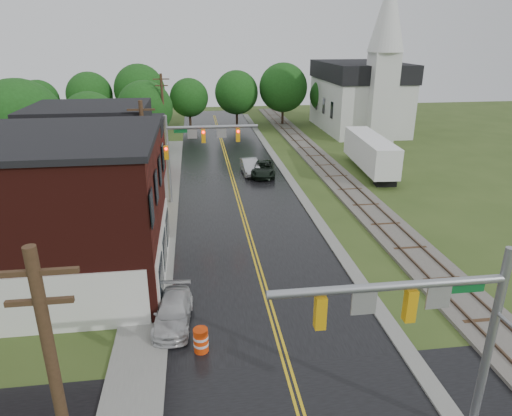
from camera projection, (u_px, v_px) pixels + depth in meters
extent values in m
cube|color=black|center=(235.00, 189.00, 41.05)|extent=(10.00, 90.00, 0.02)
cube|color=gray|center=(284.00, 171.00, 46.35)|extent=(0.80, 70.00, 0.12)
cube|color=gray|center=(162.00, 212.00, 35.65)|extent=(2.40, 50.00, 0.12)
cube|color=#40120D|center=(25.00, 216.00, 24.18)|extent=(14.00, 10.00, 8.00)
cube|color=silver|center=(164.00, 250.00, 25.95)|extent=(0.10, 9.50, 3.00)
cube|color=black|center=(10.00, 139.00, 22.70)|extent=(14.30, 10.30, 0.30)
cube|color=tan|center=(96.00, 172.00, 34.83)|extent=(8.00, 7.00, 6.40)
cube|color=#3F0F0C|center=(126.00, 155.00, 43.65)|extent=(7.00, 6.00, 4.40)
cube|color=silver|center=(358.00, 105.00, 65.44)|extent=(10.00, 16.00, 7.00)
cube|color=black|center=(360.00, 71.00, 63.77)|extent=(10.40, 16.40, 2.40)
cube|color=silver|center=(381.00, 98.00, 57.32)|extent=(3.20, 3.20, 11.00)
cone|color=silver|center=(389.00, 12.00, 53.75)|extent=(4.40, 4.40, 9.00)
cube|color=#59544C|center=(328.00, 168.00, 46.89)|extent=(3.20, 80.00, 0.20)
cube|color=#4C3828|center=(321.00, 167.00, 46.75)|extent=(0.10, 80.00, 0.12)
cube|color=#4C3828|center=(335.00, 167.00, 46.93)|extent=(0.10, 80.00, 0.12)
cylinder|color=gray|center=(488.00, 350.00, 14.54)|extent=(0.28, 0.28, 7.20)
cylinder|color=gray|center=(389.00, 286.00, 13.16)|extent=(7.20, 0.26, 0.26)
cube|color=orange|center=(410.00, 305.00, 13.50)|extent=(0.32, 0.30, 1.05)
cube|color=orange|center=(320.00, 312.00, 13.16)|extent=(0.32, 0.30, 1.05)
cube|color=gray|center=(438.00, 297.00, 13.54)|extent=(0.75, 0.06, 0.75)
cube|color=gray|center=(364.00, 303.00, 13.25)|extent=(0.75, 0.06, 0.75)
cube|color=#0C5926|center=(462.00, 288.00, 13.54)|extent=(1.40, 0.04, 0.30)
cylinder|color=gray|center=(168.00, 161.00, 36.29)|extent=(0.28, 0.28, 7.20)
cylinder|color=gray|center=(212.00, 127.00, 35.81)|extent=(7.20, 0.26, 0.26)
cube|color=orange|center=(203.00, 136.00, 35.97)|extent=(0.32, 0.30, 1.05)
cube|color=orange|center=(238.00, 135.00, 36.31)|extent=(0.32, 0.30, 1.05)
cube|color=gray|center=(192.00, 134.00, 35.79)|extent=(0.75, 0.06, 0.75)
cube|color=gray|center=(222.00, 133.00, 36.08)|extent=(0.75, 0.06, 0.75)
cube|color=#0C5926|center=(183.00, 131.00, 35.61)|extent=(1.40, 0.04, 0.30)
sphere|color=#FF0C0C|center=(203.00, 132.00, 35.69)|extent=(0.20, 0.20, 0.20)
cube|color=#382616|center=(34.00, 272.00, 9.43)|extent=(1.80, 0.12, 0.12)
cube|color=#382616|center=(40.00, 302.00, 9.68)|extent=(1.40, 0.12, 0.12)
cylinder|color=#382616|center=(146.00, 167.00, 31.19)|extent=(0.28, 0.28, 9.00)
cube|color=#382616|center=(141.00, 110.00, 29.80)|extent=(1.80, 0.12, 0.12)
cube|color=#382616|center=(142.00, 120.00, 30.05)|extent=(1.40, 0.12, 0.12)
cylinder|color=#382616|center=(164.00, 115.00, 51.56)|extent=(0.28, 0.28, 9.00)
cube|color=#382616|center=(161.00, 79.00, 50.17)|extent=(1.80, 0.12, 0.12)
cube|color=#382616|center=(162.00, 86.00, 50.42)|extent=(1.40, 0.12, 0.12)
cylinder|color=black|center=(29.00, 172.00, 40.05)|extent=(0.36, 0.36, 3.42)
sphere|color=#184413|center=(20.00, 124.00, 38.56)|extent=(7.60, 7.60, 7.60)
sphere|color=#184413|center=(28.00, 133.00, 38.50)|extent=(5.32, 5.32, 5.32)
cylinder|color=black|center=(94.00, 152.00, 48.08)|extent=(0.36, 0.36, 2.70)
sphere|color=#184413|center=(90.00, 121.00, 46.91)|extent=(6.00, 6.00, 6.00)
sphere|color=#184413|center=(96.00, 127.00, 46.80)|extent=(4.20, 4.20, 4.20)
cylinder|color=black|center=(148.00, 138.00, 54.23)|extent=(0.36, 0.36, 2.88)
sphere|color=#184413|center=(145.00, 108.00, 52.98)|extent=(6.40, 6.40, 6.40)
sphere|color=#184413|center=(150.00, 114.00, 52.88)|extent=(4.48, 4.48, 4.48)
imported|color=black|center=(263.00, 169.00, 44.67)|extent=(2.93, 5.21, 1.37)
imported|color=#A3A3A7|center=(250.00, 167.00, 45.30)|extent=(1.67, 4.40, 1.43)
imported|color=silver|center=(173.00, 313.00, 21.72)|extent=(1.99, 4.28, 1.21)
cube|color=black|center=(385.00, 181.00, 41.85)|extent=(1.90, 1.33, 0.80)
cylinder|color=gray|center=(359.00, 161.00, 48.33)|extent=(0.16, 0.16, 0.80)
cube|color=white|center=(370.00, 151.00, 45.10)|extent=(3.22, 11.34, 2.80)
cylinder|color=#ED3D0A|center=(201.00, 340.00, 19.80)|extent=(0.77, 0.77, 1.14)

